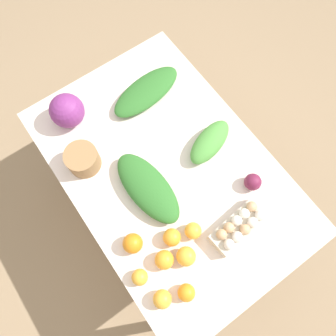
{
  "coord_description": "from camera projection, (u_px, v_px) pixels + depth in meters",
  "views": [
    {
      "loc": [
        0.4,
        -0.28,
        2.14
      ],
      "look_at": [
        0.0,
        0.0,
        0.78
      ],
      "focal_mm": 35.0,
      "sensor_mm": 36.0,
      "label": 1
    }
  ],
  "objects": [
    {
      "name": "orange_6",
      "position": [
        133.0,
        243.0,
        1.32
      ],
      "size": [
        0.08,
        0.08,
        0.08
      ],
      "primitive_type": "sphere",
      "color": "orange",
      "rests_on": "dining_table"
    },
    {
      "name": "dining_table",
      "position": [
        168.0,
        177.0,
        1.57
      ],
      "size": [
        1.29,
        0.85,
        0.76
      ],
      "color": "silver",
      "rests_on": "ground_plane"
    },
    {
      "name": "cabbage_purple",
      "position": [
        67.0,
        111.0,
        1.48
      ],
      "size": [
        0.16,
        0.16,
        0.16
      ],
      "primitive_type": "sphere",
      "color": "#7A2D75",
      "rests_on": "dining_table"
    },
    {
      "name": "orange_2",
      "position": [
        186.0,
        293.0,
        1.26
      ],
      "size": [
        0.07,
        0.07,
        0.07
      ],
      "primitive_type": "sphere",
      "color": "orange",
      "rests_on": "dining_table"
    },
    {
      "name": "orange_3",
      "position": [
        162.0,
        299.0,
        1.25
      ],
      "size": [
        0.07,
        0.07,
        0.07
      ],
      "primitive_type": "sphere",
      "color": "#F9A833",
      "rests_on": "dining_table"
    },
    {
      "name": "beet_root",
      "position": [
        253.0,
        182.0,
        1.41
      ],
      "size": [
        0.07,
        0.07,
        0.07
      ],
      "primitive_type": "sphere",
      "color": "maroon",
      "rests_on": "dining_table"
    },
    {
      "name": "greens_bunch_kale",
      "position": [
        148.0,
        188.0,
        1.39
      ],
      "size": [
        0.39,
        0.19,
        0.08
      ],
      "primitive_type": "ellipsoid",
      "rotation": [
        0.0,
        0.0,
        0.06
      ],
      "color": "#2D6B28",
      "rests_on": "dining_table"
    },
    {
      "name": "ground_plane",
      "position": [
        168.0,
        207.0,
        2.18
      ],
      "size": [
        8.0,
        8.0,
        0.0
      ],
      "primitive_type": "plane",
      "color": "#937A5B"
    },
    {
      "name": "orange_7",
      "position": [
        193.0,
        231.0,
        1.34
      ],
      "size": [
        0.07,
        0.07,
        0.07
      ],
      "primitive_type": "sphere",
      "color": "#F9A833",
      "rests_on": "dining_table"
    },
    {
      "name": "orange_0",
      "position": [
        164.0,
        260.0,
        1.3
      ],
      "size": [
        0.08,
        0.08,
        0.08
      ],
      "primitive_type": "sphere",
      "color": "orange",
      "rests_on": "dining_table"
    },
    {
      "name": "orange_1",
      "position": [
        172.0,
        237.0,
        1.33
      ],
      "size": [
        0.07,
        0.07,
        0.07
      ],
      "primitive_type": "sphere",
      "color": "orange",
      "rests_on": "dining_table"
    },
    {
      "name": "greens_bunch_scallion",
      "position": [
        146.0,
        91.0,
        1.56
      ],
      "size": [
        0.2,
        0.4,
        0.06
      ],
      "primitive_type": "ellipsoid",
      "rotation": [
        0.0,
        0.0,
        4.85
      ],
      "color": "#2D6B28",
      "rests_on": "dining_table"
    },
    {
      "name": "egg_carton",
      "position": [
        239.0,
        226.0,
        1.34
      ],
      "size": [
        0.13,
        0.26,
        0.09
      ],
      "rotation": [
        0.0,
        0.0,
        4.81
      ],
      "color": "beige",
      "rests_on": "dining_table"
    },
    {
      "name": "orange_4",
      "position": [
        186.0,
        256.0,
        1.3
      ],
      "size": [
        0.08,
        0.08,
        0.08
      ],
      "primitive_type": "sphere",
      "color": "#F9A833",
      "rests_on": "dining_table"
    },
    {
      "name": "orange_5",
      "position": [
        140.0,
        277.0,
        1.28
      ],
      "size": [
        0.07,
        0.07,
        0.07
      ],
      "primitive_type": "sphere",
      "color": "#F9A833",
      "rests_on": "dining_table"
    },
    {
      "name": "paper_bag",
      "position": [
        83.0,
        159.0,
        1.43
      ],
      "size": [
        0.15,
        0.15,
        0.1
      ],
      "primitive_type": "cylinder",
      "color": "#997047",
      "rests_on": "dining_table"
    },
    {
      "name": "greens_bunch_beet_tops",
      "position": [
        210.0,
        142.0,
        1.46
      ],
      "size": [
        0.18,
        0.28,
        0.08
      ],
      "primitive_type": "ellipsoid",
      "rotation": [
        0.0,
        0.0,
        1.87
      ],
      "color": "#4C933D",
      "rests_on": "dining_table"
    }
  ]
}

